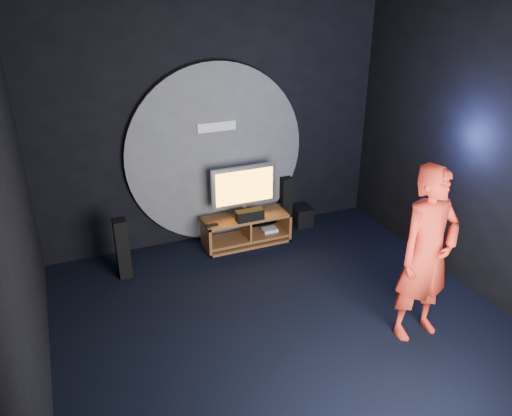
{
  "coord_description": "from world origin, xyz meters",
  "views": [
    {
      "loc": [
        -2.06,
        -4.02,
        3.61
      ],
      "look_at": [
        0.04,
        1.05,
        1.05
      ],
      "focal_mm": 35.0,
      "sensor_mm": 36.0,
      "label": 1
    }
  ],
  "objects": [
    {
      "name": "subwoofer",
      "position": [
        1.32,
        2.25,
        0.15
      ],
      "size": [
        0.28,
        0.28,
        0.31
      ],
      "primitive_type": "cube",
      "color": "black",
      "rests_on": "ground"
    },
    {
      "name": "center_speaker",
      "position": [
        0.29,
        1.9,
        0.53
      ],
      "size": [
        0.4,
        0.15,
        0.15
      ],
      "primitive_type": "cube",
      "color": "black",
      "rests_on": "media_console"
    },
    {
      "name": "tv",
      "position": [
        0.29,
        2.12,
        0.85
      ],
      "size": [
        0.97,
        0.22,
        0.74
      ],
      "color": "silver",
      "rests_on": "media_console"
    },
    {
      "name": "remote",
      "position": [
        -0.27,
        1.93,
        0.46
      ],
      "size": [
        0.18,
        0.05,
        0.02
      ],
      "primitive_type": "cube",
      "color": "black",
      "rests_on": "media_console"
    },
    {
      "name": "wall_disc_panel",
      "position": [
        0.0,
        2.44,
        1.3
      ],
      "size": [
        2.6,
        0.11,
        2.6
      ],
      "color": "#515156",
      "rests_on": "ground"
    },
    {
      "name": "player",
      "position": [
        1.29,
        -0.56,
        0.98
      ],
      "size": [
        0.74,
        0.5,
        1.96
      ],
      "primitive_type": "imported",
      "rotation": [
        0.0,
        0.0,
        0.05
      ],
      "color": "red",
      "rests_on": "ground"
    },
    {
      "name": "left_wall",
      "position": [
        -2.5,
        0.0,
        1.75
      ],
      "size": [
        0.04,
        5.0,
        3.5
      ],
      "primitive_type": "cube",
      "color": "black",
      "rests_on": "ground"
    },
    {
      "name": "back_wall",
      "position": [
        0.0,
        2.5,
        1.75
      ],
      "size": [
        5.0,
        0.04,
        3.5
      ],
      "primitive_type": "cube",
      "color": "black",
      "rests_on": "ground"
    },
    {
      "name": "floor",
      "position": [
        0.0,
        0.0,
        0.0
      ],
      "size": [
        5.0,
        5.0,
        0.0
      ],
      "primitive_type": "plane",
      "color": "black",
      "rests_on": "ground"
    },
    {
      "name": "right_wall",
      "position": [
        2.5,
        0.0,
        1.75
      ],
      "size": [
        0.04,
        5.0,
        3.5
      ],
      "primitive_type": "cube",
      "color": "black",
      "rests_on": "ground"
    },
    {
      "name": "media_console",
      "position": [
        0.3,
        2.05,
        0.2
      ],
      "size": [
        1.27,
        0.45,
        0.45
      ],
      "color": "brown",
      "rests_on": "ground"
    },
    {
      "name": "tower_speaker_right",
      "position": [
        1.07,
        2.35,
        0.41
      ],
      "size": [
        0.16,
        0.18,
        0.82
      ],
      "primitive_type": "cube",
      "color": "black",
      "rests_on": "ground"
    },
    {
      "name": "front_wall",
      "position": [
        0.0,
        -2.5,
        1.75
      ],
      "size": [
        5.0,
        0.04,
        3.5
      ],
      "primitive_type": "cube",
      "color": "black",
      "rests_on": "ground"
    },
    {
      "name": "tower_speaker_left",
      "position": [
        -1.51,
        1.83,
        0.41
      ],
      "size": [
        0.16,
        0.18,
        0.82
      ],
      "primitive_type": "cube",
      "color": "black",
      "rests_on": "ground"
    }
  ]
}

